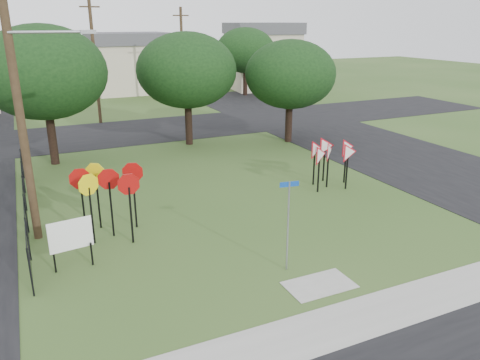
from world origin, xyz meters
The scene contains 20 objects.
ground centered at (0.00, 0.00, 0.00)m, with size 140.00×140.00×0.00m, color #2E4C1C.
sidewalk centered at (0.00, -4.20, 0.01)m, with size 30.00×1.60×0.02m, color gray.
planting_strip centered at (0.00, -5.40, 0.01)m, with size 30.00×0.80×0.02m, color #2E4C1C.
street_right centered at (12.00, 10.00, 0.01)m, with size 8.00×50.00×0.02m, color black.
street_far centered at (0.00, 20.00, 0.01)m, with size 60.00×8.00×0.02m, color black.
curb_pad centered at (0.00, -2.40, 0.01)m, with size 2.00×1.20×0.02m, color gray.
street_name_sign centered at (-0.40, -1.18, 1.66)m, with size 0.59×0.12×2.88m.
stop_sign_cluster centered at (-4.90, 3.64, 1.88)m, with size 2.58×2.02×2.54m.
yield_sign_cluster centered at (5.33, 4.75, 1.64)m, with size 2.81×1.54×2.22m.
info_board centered at (-6.38, 1.65, 1.09)m, with size 1.31×0.22×1.65m.
utility_pole_main centered at (-7.24, 4.50, 5.21)m, with size 3.55×0.33×10.00m.
far_pole_a centered at (-2.00, 24.00, 4.60)m, with size 1.40×0.24×9.00m.
far_pole_b centered at (6.00, 28.00, 4.35)m, with size 1.40×0.24×8.50m.
fence_run centered at (-7.60, 6.25, 0.78)m, with size 0.05×11.55×1.50m.
house_mid centered at (4.00, 40.00, 3.15)m, with size 8.40×8.40×6.20m.
house_right centered at (18.00, 36.00, 3.65)m, with size 8.30×8.30×7.20m.
tree_near_left centered at (-6.00, 14.00, 4.86)m, with size 6.40×6.40×7.27m.
tree_near_mid centered at (2.00, 15.00, 4.54)m, with size 6.00×6.00×6.80m.
tree_near_right centered at (8.00, 13.00, 4.22)m, with size 5.60×5.60×6.33m.
tree_far_right centered at (14.00, 32.00, 4.54)m, with size 6.00×6.00×6.80m.
Camera 1 is at (-7.14, -12.27, 7.32)m, focal length 35.00 mm.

